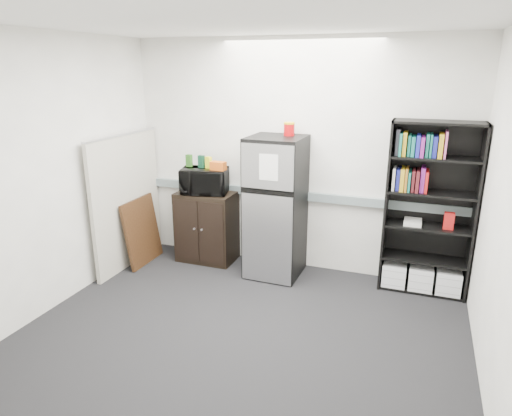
# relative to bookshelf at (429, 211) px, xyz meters

# --- Properties ---
(floor) EXTENTS (4.00, 4.00, 0.00)m
(floor) POSITION_rel_bookshelf_xyz_m (-1.53, -1.57, -0.91)
(floor) COLOR black
(floor) RESTS_ON ground
(wall_back) EXTENTS (4.00, 0.02, 2.70)m
(wall_back) POSITION_rel_bookshelf_xyz_m (-1.53, 0.18, 0.44)
(wall_back) COLOR silver
(wall_back) RESTS_ON floor
(wall_right) EXTENTS (0.02, 3.50, 2.70)m
(wall_right) POSITION_rel_bookshelf_xyz_m (0.47, -1.57, 0.44)
(wall_right) COLOR silver
(wall_right) RESTS_ON floor
(wall_left) EXTENTS (0.02, 3.50, 2.70)m
(wall_left) POSITION_rel_bookshelf_xyz_m (-3.53, -1.57, 0.44)
(wall_left) COLOR silver
(wall_left) RESTS_ON floor
(ceiling) EXTENTS (4.00, 3.50, 0.02)m
(ceiling) POSITION_rel_bookshelf_xyz_m (-1.53, -1.57, 1.79)
(ceiling) COLOR white
(ceiling) RESTS_ON wall_back
(electrical_raceway) EXTENTS (3.92, 0.05, 0.10)m
(electrical_raceway) POSITION_rel_bookshelf_xyz_m (-1.53, 0.15, -0.01)
(electrical_raceway) COLOR slate
(electrical_raceway) RESTS_ON wall_back
(wall_note) EXTENTS (0.14, 0.00, 0.10)m
(wall_note) POSITION_rel_bookshelf_xyz_m (-1.88, 0.18, 0.64)
(wall_note) COLOR white
(wall_note) RESTS_ON wall_back
(bookshelf) EXTENTS (0.90, 0.34, 1.85)m
(bookshelf) POSITION_rel_bookshelf_xyz_m (0.00, 0.00, 0.00)
(bookshelf) COLOR black
(bookshelf) RESTS_ON floor
(cubicle_partition) EXTENTS (0.06, 1.30, 1.62)m
(cubicle_partition) POSITION_rel_bookshelf_xyz_m (-3.43, -0.49, -0.10)
(cubicle_partition) COLOR #AAA797
(cubicle_partition) RESTS_ON floor
(cabinet) EXTENTS (0.71, 0.47, 0.89)m
(cabinet) POSITION_rel_bookshelf_xyz_m (-2.58, -0.06, -0.47)
(cabinet) COLOR black
(cabinet) RESTS_ON floor
(microwave) EXTENTS (0.63, 0.50, 0.31)m
(microwave) POSITION_rel_bookshelf_xyz_m (-2.58, -0.08, 0.13)
(microwave) COLOR black
(microwave) RESTS_ON cabinet
(snack_box_a) EXTENTS (0.08, 0.06, 0.15)m
(snack_box_a) POSITION_rel_bookshelf_xyz_m (-2.80, -0.05, 0.35)
(snack_box_a) COLOR #255919
(snack_box_a) RESTS_ON microwave
(snack_box_b) EXTENTS (0.08, 0.06, 0.15)m
(snack_box_b) POSITION_rel_bookshelf_xyz_m (-2.63, -0.05, 0.35)
(snack_box_b) COLOR #0C3622
(snack_box_b) RESTS_ON microwave
(snack_box_c) EXTENTS (0.08, 0.07, 0.14)m
(snack_box_c) POSITION_rel_bookshelf_xyz_m (-2.54, -0.05, 0.35)
(snack_box_c) COLOR yellow
(snack_box_c) RESTS_ON microwave
(snack_bag) EXTENTS (0.18, 0.11, 0.10)m
(snack_bag) POSITION_rel_bookshelf_xyz_m (-2.39, -0.10, 0.33)
(snack_bag) COLOR #C55113
(snack_bag) RESTS_ON microwave
(refrigerator) EXTENTS (0.62, 0.65, 1.63)m
(refrigerator) POSITION_rel_bookshelf_xyz_m (-1.65, -0.14, -0.10)
(refrigerator) COLOR black
(refrigerator) RESTS_ON floor
(coffee_can) EXTENTS (0.12, 0.12, 0.17)m
(coffee_can) POSITION_rel_bookshelf_xyz_m (-1.54, -0.02, 0.80)
(coffee_can) COLOR #AB070B
(coffee_can) RESTS_ON refrigerator
(framed_poster) EXTENTS (0.15, 0.64, 0.82)m
(framed_poster) POSITION_rel_bookshelf_xyz_m (-3.30, -0.42, -0.50)
(framed_poster) COLOR black
(framed_poster) RESTS_ON floor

